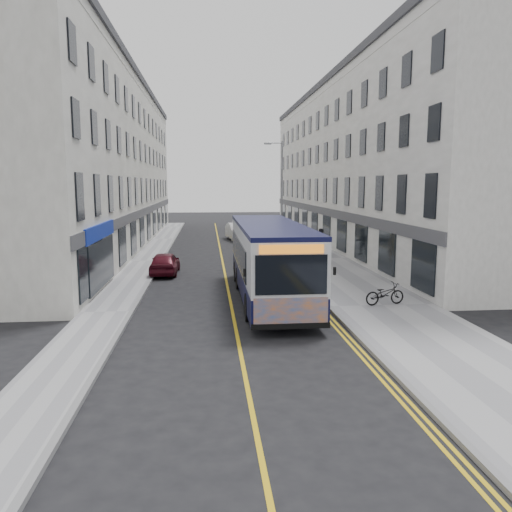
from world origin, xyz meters
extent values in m
plane|color=black|center=(0.00, 0.00, 0.00)|extent=(140.00, 140.00, 0.00)
cube|color=#959497|center=(6.25, 12.00, 0.06)|extent=(4.50, 64.00, 0.12)
cube|color=#959497|center=(-5.00, 12.00, 0.06)|extent=(2.00, 64.00, 0.12)
cube|color=slate|center=(4.00, 12.00, 0.07)|extent=(0.18, 64.00, 0.13)
cube|color=slate|center=(-4.00, 12.00, 0.07)|extent=(0.18, 64.00, 0.13)
cube|color=gold|center=(0.00, 12.00, 0.00)|extent=(0.12, 64.00, 0.01)
cube|color=gold|center=(3.55, 12.00, 0.00)|extent=(0.10, 64.00, 0.01)
cube|color=gold|center=(3.75, 12.00, 0.00)|extent=(0.10, 64.00, 0.01)
cube|color=white|center=(11.50, 21.00, 6.50)|extent=(6.00, 46.00, 13.00)
cube|color=white|center=(-9.00, 21.00, 6.50)|extent=(6.00, 46.00, 13.00)
cylinder|color=gray|center=(4.25, 14.00, 4.00)|extent=(0.14, 0.14, 8.00)
cylinder|color=gray|center=(3.75, 14.00, 7.90)|extent=(1.00, 0.08, 0.08)
cube|color=gray|center=(3.25, 14.00, 7.85)|extent=(0.50, 0.18, 0.12)
cube|color=black|center=(1.75, 0.81, 0.84)|extent=(2.64, 11.62, 0.95)
cube|color=silver|center=(1.75, 0.81, 2.27)|extent=(2.64, 11.62, 1.90)
cube|color=black|center=(1.75, 0.81, 3.31)|extent=(2.66, 11.62, 0.17)
cube|color=black|center=(0.41, 1.44, 2.06)|extent=(0.04, 9.08, 1.21)
cube|color=black|center=(3.09, 1.44, 2.06)|extent=(0.04, 9.08, 1.21)
cube|color=black|center=(1.75, -5.02, 2.17)|extent=(2.38, 0.04, 1.32)
cube|color=orange|center=(1.75, -5.02, 0.90)|extent=(2.48, 0.04, 1.00)
cube|color=orange|center=(1.75, -5.03, 3.01)|extent=(2.11, 0.04, 0.30)
cylinder|color=black|center=(0.56, -2.68, 0.53)|extent=(0.30, 1.06, 1.06)
cylinder|color=black|center=(2.94, -2.68, 0.53)|extent=(0.30, 1.06, 1.06)
cylinder|color=black|center=(0.56, 3.13, 0.53)|extent=(0.30, 1.06, 1.06)
cylinder|color=black|center=(2.94, 3.13, 0.53)|extent=(0.30, 1.06, 1.06)
cylinder|color=black|center=(0.56, 5.03, 0.53)|extent=(0.30, 1.06, 1.06)
cylinder|color=black|center=(2.94, 5.03, 0.53)|extent=(0.30, 1.06, 1.06)
imported|color=black|center=(6.34, -1.17, 0.58)|extent=(1.83, 0.92, 0.92)
imported|color=olive|center=(5.88, 10.31, 1.03)|extent=(0.72, 0.52, 1.82)
imported|color=black|center=(6.97, 13.23, 1.07)|extent=(1.13, 1.02, 1.89)
imported|color=white|center=(1.80, 24.48, 0.78)|extent=(2.26, 4.91, 1.56)
imported|color=#4B0C18|center=(-3.40, 7.52, 0.64)|extent=(1.61, 3.81, 1.29)
camera|label=1|loc=(-0.94, -20.81, 5.10)|focal=35.00mm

